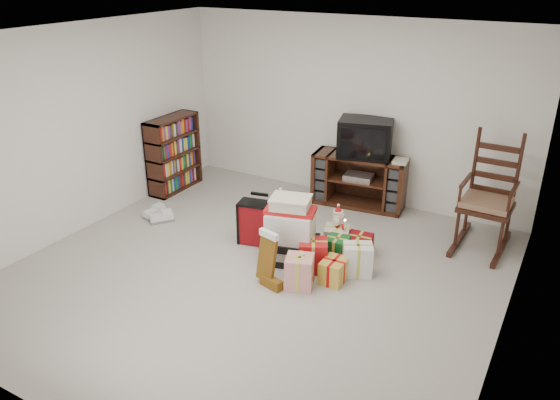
% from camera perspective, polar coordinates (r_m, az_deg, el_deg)
% --- Properties ---
extents(room, '(5.01, 5.01, 2.51)m').
position_cam_1_polar(room, '(5.49, -2.71, 3.61)').
color(room, '#AAA59C').
rests_on(room, ground).
extents(tv_stand, '(1.30, 0.59, 0.72)m').
position_cam_1_polar(tv_stand, '(7.58, 8.26, 2.02)').
color(tv_stand, '#432213').
rests_on(tv_stand, floor).
extents(bookshelf, '(0.30, 0.90, 1.10)m').
position_cam_1_polar(bookshelf, '(8.15, -11.04, 4.64)').
color(bookshelf, '#32170D').
rests_on(bookshelf, floor).
extents(rocking_chair, '(0.60, 0.96, 1.43)m').
position_cam_1_polar(rocking_chair, '(6.83, 20.78, -0.70)').
color(rocking_chair, '#32170D').
rests_on(rocking_chair, floor).
extents(gift_pile, '(0.70, 0.58, 0.76)m').
position_cam_1_polar(gift_pile, '(6.11, 1.09, -3.57)').
color(gift_pile, black).
rests_on(gift_pile, floor).
extents(red_suitcase, '(0.44, 0.29, 0.63)m').
position_cam_1_polar(red_suitcase, '(6.51, -2.41, -2.40)').
color(red_suitcase, maroon).
rests_on(red_suitcase, floor).
extents(stocking, '(0.30, 0.19, 0.60)m').
position_cam_1_polar(stocking, '(5.71, -1.36, -6.02)').
color(stocking, '#0B6716').
rests_on(stocking, floor).
extents(teddy_bear, '(0.22, 0.19, 0.32)m').
position_cam_1_polar(teddy_bear, '(5.76, 2.49, -7.59)').
color(teddy_bear, brown).
rests_on(teddy_bear, floor).
extents(santa_figurine, '(0.27, 0.26, 0.55)m').
position_cam_1_polar(santa_figurine, '(6.46, 6.00, -3.29)').
color(santa_figurine, '#A81212').
rests_on(santa_figurine, floor).
extents(mrs_claus_figurine, '(0.32, 0.31, 0.66)m').
position_cam_1_polar(mrs_claus_figurine, '(6.60, 0.05, -2.13)').
color(mrs_claus_figurine, '#A81212').
rests_on(mrs_claus_figurine, floor).
extents(sneaker_pair, '(0.44, 0.33, 0.11)m').
position_cam_1_polar(sneaker_pair, '(7.37, -12.61, -1.57)').
color(sneaker_pair, silver).
rests_on(sneaker_pair, floor).
extents(gift_cluster, '(0.81, 1.19, 0.28)m').
position_cam_1_polar(gift_cluster, '(6.08, 5.80, -5.91)').
color(gift_cluster, red).
rests_on(gift_cluster, floor).
extents(crt_television, '(0.79, 0.66, 0.51)m').
position_cam_1_polar(crt_television, '(7.37, 8.88, 6.42)').
color(crt_television, black).
rests_on(crt_television, tv_stand).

